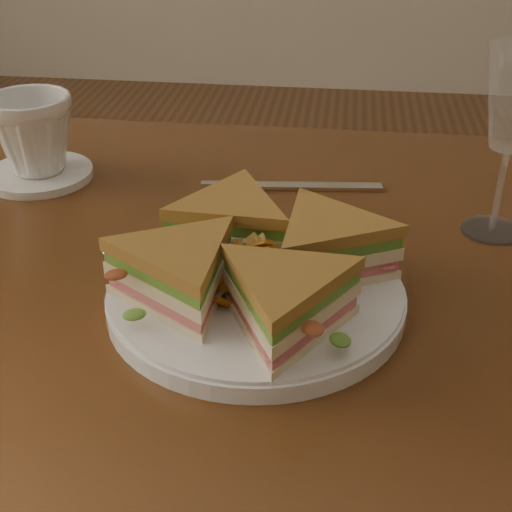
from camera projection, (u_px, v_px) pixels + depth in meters
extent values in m
cube|color=#3A1E0D|center=(206.00, 289.00, 0.70)|extent=(1.20, 0.80, 0.04)
cylinder|color=white|center=(256.00, 297.00, 0.63)|extent=(0.26, 0.26, 0.02)
cube|color=silver|center=(220.00, 246.00, 0.72)|extent=(0.13, 0.05, 0.00)
ellipsoid|color=silver|center=(125.00, 251.00, 0.71)|extent=(0.05, 0.03, 0.01)
cube|color=silver|center=(298.00, 187.00, 0.85)|extent=(0.20, 0.04, 0.00)
cube|color=silver|center=(222.00, 186.00, 0.85)|extent=(0.05, 0.01, 0.00)
cylinder|color=white|center=(492.00, 230.00, 0.75)|extent=(0.06, 0.06, 0.00)
cylinder|color=white|center=(499.00, 189.00, 0.73)|extent=(0.01, 0.01, 0.09)
cylinder|color=white|center=(40.00, 174.00, 0.87)|extent=(0.13, 0.13, 0.01)
imported|color=white|center=(33.00, 134.00, 0.84)|extent=(0.12, 0.12, 0.09)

